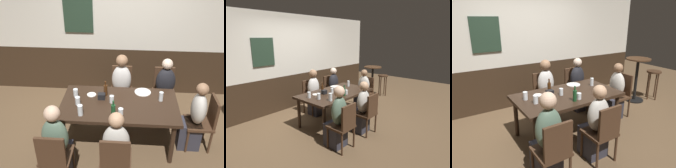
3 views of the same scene
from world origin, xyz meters
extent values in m
plane|color=brown|center=(0.00, 0.00, 0.00)|extent=(12.00, 12.00, 0.00)
cube|color=#332316|center=(0.00, 1.65, 0.47)|extent=(6.40, 0.10, 0.95)
cube|color=beige|center=(0.00, 1.65, 1.77)|extent=(6.40, 0.10, 1.65)
cube|color=#233828|center=(-0.87, 1.58, 1.64)|extent=(0.56, 0.03, 0.68)
cube|color=black|center=(0.00, 0.00, 0.71)|extent=(1.75, 0.96, 0.05)
cylinder|color=black|center=(-0.77, -0.40, 0.34)|extent=(0.07, 0.07, 0.69)
cylinder|color=black|center=(0.77, -0.40, 0.34)|extent=(0.07, 0.07, 0.69)
cylinder|color=black|center=(-0.77, 0.40, 0.34)|extent=(0.07, 0.07, 0.69)
cylinder|color=black|center=(0.77, 0.40, 0.34)|extent=(0.07, 0.07, 0.69)
cube|color=#422B1C|center=(-0.77, -0.82, 0.43)|extent=(0.40, 0.40, 0.04)
cube|color=#422B1C|center=(-0.77, -1.00, 0.67)|extent=(0.36, 0.04, 0.43)
cylinder|color=#422B1C|center=(-0.94, -0.65, 0.21)|extent=(0.04, 0.04, 0.41)
cylinder|color=#422B1C|center=(-0.60, -0.65, 0.21)|extent=(0.04, 0.04, 0.41)
cube|color=#422B1C|center=(0.00, 0.82, 0.43)|extent=(0.40, 0.40, 0.04)
cube|color=#422B1C|center=(0.00, 1.00, 0.67)|extent=(0.36, 0.04, 0.43)
cylinder|color=#422B1C|center=(0.17, 0.65, 0.21)|extent=(0.04, 0.04, 0.41)
cylinder|color=#422B1C|center=(-0.17, 0.65, 0.21)|extent=(0.04, 0.04, 0.41)
cylinder|color=#422B1C|center=(0.17, 0.99, 0.21)|extent=(0.04, 0.04, 0.41)
cylinder|color=#422B1C|center=(-0.17, 0.99, 0.21)|extent=(0.04, 0.04, 0.41)
cube|color=#422B1C|center=(1.21, 0.00, 0.43)|extent=(0.40, 0.40, 0.04)
cube|color=#422B1C|center=(1.39, 0.00, 0.67)|extent=(0.04, 0.36, 0.43)
cylinder|color=#422B1C|center=(1.04, -0.17, 0.21)|extent=(0.04, 0.04, 0.41)
cylinder|color=#422B1C|center=(1.04, 0.17, 0.21)|extent=(0.04, 0.04, 0.41)
cylinder|color=#422B1C|center=(1.38, -0.17, 0.21)|extent=(0.04, 0.04, 0.41)
cylinder|color=#422B1C|center=(1.38, 0.17, 0.21)|extent=(0.04, 0.04, 0.41)
cube|color=#422B1C|center=(0.77, 0.82, 0.43)|extent=(0.40, 0.40, 0.04)
cube|color=#422B1C|center=(0.77, 1.00, 0.67)|extent=(0.36, 0.04, 0.43)
cylinder|color=#422B1C|center=(0.94, 0.65, 0.21)|extent=(0.04, 0.04, 0.41)
cylinder|color=#422B1C|center=(0.60, 0.65, 0.21)|extent=(0.04, 0.04, 0.41)
cylinder|color=#422B1C|center=(0.94, 0.99, 0.21)|extent=(0.04, 0.04, 0.41)
cylinder|color=#422B1C|center=(0.60, 0.99, 0.21)|extent=(0.04, 0.04, 0.41)
cube|color=#422B1C|center=(0.00, -0.82, 0.43)|extent=(0.40, 0.40, 0.04)
cube|color=#422B1C|center=(0.00, -1.00, 0.67)|extent=(0.36, 0.04, 0.43)
cylinder|color=#422B1C|center=(-0.17, -0.65, 0.21)|extent=(0.04, 0.04, 0.41)
cylinder|color=#422B1C|center=(0.17, -0.65, 0.21)|extent=(0.04, 0.04, 0.41)
cylinder|color=#422B1C|center=(-0.17, -0.99, 0.21)|extent=(0.04, 0.04, 0.41)
cylinder|color=#422B1C|center=(0.17, -0.99, 0.21)|extent=(0.04, 0.04, 0.41)
cube|color=#2D2D38|center=(-0.77, -0.69, 0.23)|extent=(0.32, 0.34, 0.45)
ellipsoid|color=#56705B|center=(-0.77, -0.78, 0.72)|extent=(0.34, 0.22, 0.53)
sphere|color=#DBB293|center=(-0.77, -0.78, 1.07)|extent=(0.20, 0.20, 0.20)
cube|color=#2D2D38|center=(0.00, 0.69, 0.23)|extent=(0.32, 0.34, 0.45)
ellipsoid|color=silver|center=(0.00, 0.78, 0.72)|extent=(0.34, 0.22, 0.54)
sphere|color=#936B4C|center=(0.00, 0.78, 1.08)|extent=(0.21, 0.21, 0.21)
cube|color=#2D2D38|center=(1.08, 0.00, 0.23)|extent=(0.34, 0.32, 0.45)
ellipsoid|color=beige|center=(1.17, 0.00, 0.70)|extent=(0.22, 0.34, 0.51)
sphere|color=#936B4C|center=(1.17, 0.00, 1.04)|extent=(0.18, 0.18, 0.18)
cube|color=#2D2D38|center=(0.77, 0.69, 0.23)|extent=(0.32, 0.34, 0.45)
ellipsoid|color=black|center=(0.77, 0.78, 0.71)|extent=(0.34, 0.22, 0.51)
sphere|color=beige|center=(0.77, 0.78, 1.05)|extent=(0.18, 0.18, 0.18)
cube|color=#2D2D38|center=(0.00, -0.69, 0.23)|extent=(0.32, 0.34, 0.45)
ellipsoid|color=beige|center=(0.00, -0.78, 0.69)|extent=(0.34, 0.22, 0.49)
sphere|color=tan|center=(0.00, -0.78, 1.02)|extent=(0.19, 0.19, 0.19)
cylinder|color=silver|center=(0.62, 0.12, 0.81)|extent=(0.06, 0.06, 0.15)
cylinder|color=#B26623|center=(0.62, 0.12, 0.77)|extent=(0.06, 0.06, 0.05)
cylinder|color=silver|center=(-0.53, -0.33, 0.82)|extent=(0.07, 0.07, 0.16)
cylinder|color=#C6842D|center=(-0.53, -0.33, 0.80)|extent=(0.06, 0.06, 0.12)
cylinder|color=silver|center=(-0.11, 0.01, 0.80)|extent=(0.07, 0.07, 0.12)
cylinder|color=#C6842D|center=(-0.11, 0.01, 0.77)|extent=(0.06, 0.06, 0.06)
cylinder|color=silver|center=(-0.68, 0.14, 0.80)|extent=(0.07, 0.07, 0.13)
cylinder|color=#331E14|center=(-0.68, 0.14, 0.78)|extent=(0.06, 0.06, 0.08)
cylinder|color=silver|center=(-0.61, -0.08, 0.80)|extent=(0.07, 0.07, 0.13)
cylinder|color=#B26623|center=(-0.61, -0.08, 0.79)|extent=(0.07, 0.07, 0.10)
cylinder|color=silver|center=(0.03, -0.29, 0.79)|extent=(0.07, 0.07, 0.10)
cylinder|color=silver|center=(0.03, -0.29, 0.78)|extent=(0.06, 0.06, 0.08)
cylinder|color=#194723|center=(-0.07, -0.31, 0.83)|extent=(0.06, 0.06, 0.17)
cylinder|color=#194723|center=(-0.07, -0.31, 0.95)|extent=(0.03, 0.03, 0.07)
cylinder|color=#42230F|center=(-0.23, 0.21, 0.83)|extent=(0.06, 0.06, 0.17)
cylinder|color=#42230F|center=(-0.23, 0.21, 0.95)|extent=(0.03, 0.03, 0.07)
cylinder|color=white|center=(0.36, 0.33, 0.75)|extent=(0.26, 0.26, 0.01)
cylinder|color=white|center=(-0.45, 0.20, 0.75)|extent=(0.14, 0.14, 0.01)
cube|color=black|center=(-0.28, 0.10, 0.79)|extent=(0.11, 0.09, 0.09)
cylinder|color=black|center=(2.22, 0.36, 0.01)|extent=(0.44, 0.44, 0.03)
cylinder|color=black|center=(2.22, 0.36, 0.53)|extent=(0.07, 0.07, 0.99)
cylinder|color=#472D1C|center=(2.22, 0.36, 1.04)|extent=(0.56, 0.56, 0.03)
cylinder|color=#422B1C|center=(2.67, 0.21, 0.70)|extent=(0.34, 0.34, 0.04)
cylinder|color=#422B1C|center=(2.80, 0.21, 0.34)|extent=(0.03, 0.03, 0.68)
cylinder|color=#422B1C|center=(2.67, 0.34, 0.34)|extent=(0.03, 0.03, 0.68)
cylinder|color=#422B1C|center=(2.54, 0.21, 0.34)|extent=(0.03, 0.03, 0.68)
cylinder|color=#422B1C|center=(2.67, 0.08, 0.34)|extent=(0.03, 0.03, 0.68)
camera|label=1|loc=(0.13, -3.20, 2.89)|focal=41.17mm
camera|label=2|loc=(-3.15, -2.85, 1.99)|focal=30.38mm
camera|label=3|loc=(-1.73, -2.63, 1.96)|focal=32.28mm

